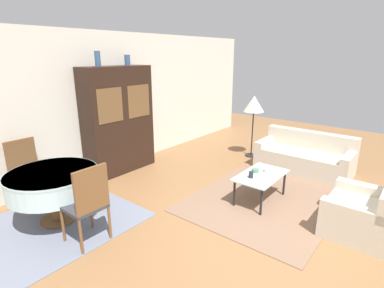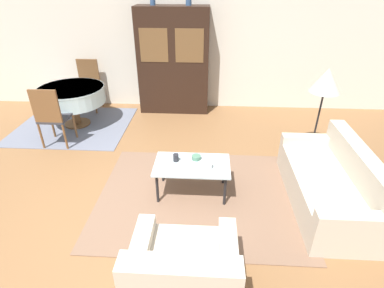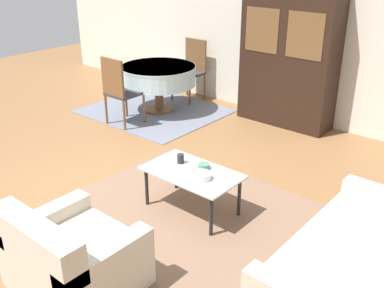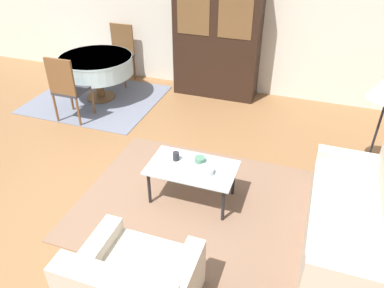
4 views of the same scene
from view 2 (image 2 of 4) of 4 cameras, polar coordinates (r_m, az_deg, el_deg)
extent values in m
plane|color=brown|center=(3.85, -13.84, -13.35)|extent=(14.00, 14.00, 0.00)
cube|color=beige|center=(6.49, -6.37, 18.69)|extent=(10.00, 0.06, 2.70)
cube|color=brown|center=(4.03, 1.44, -9.81)|extent=(2.64, 2.09, 0.01)
cube|color=slate|center=(6.25, -21.52, 3.28)|extent=(2.09, 1.81, 0.01)
cube|color=beige|center=(4.17, 24.16, -7.89)|extent=(0.84, 1.79, 0.42)
cube|color=beige|center=(4.10, 29.45, -3.48)|extent=(0.20, 1.79, 0.35)
cube|color=beige|center=(3.44, 29.30, -12.47)|extent=(0.84, 0.16, 0.12)
cube|color=beige|center=(4.67, 21.81, 0.80)|extent=(0.84, 0.16, 0.12)
cube|color=beige|center=(2.95, -1.53, -23.58)|extent=(0.94, 0.82, 0.41)
cube|color=beige|center=(2.47, -2.29, -24.15)|extent=(0.94, 0.20, 0.33)
cube|color=beige|center=(2.80, -10.07, -19.63)|extent=(0.16, 0.82, 0.12)
cube|color=beige|center=(2.75, 7.05, -20.51)|extent=(0.16, 0.82, 0.12)
cylinder|color=black|center=(3.83, -6.63, -8.41)|extent=(0.04, 0.04, 0.42)
cylinder|color=black|center=(3.79, 6.30, -8.88)|extent=(0.04, 0.04, 0.42)
cylinder|color=black|center=(4.19, -5.64, -4.60)|extent=(0.04, 0.04, 0.42)
cylinder|color=black|center=(4.15, 6.07, -4.98)|extent=(0.04, 0.04, 0.42)
cube|color=silver|center=(3.84, 0.00, -4.02)|extent=(0.97, 0.57, 0.02)
cube|color=black|center=(6.24, -3.53, 15.37)|extent=(1.40, 0.47, 2.07)
cube|color=brown|center=(5.98, -7.29, 18.12)|extent=(0.53, 0.01, 0.62)
cube|color=brown|center=(5.90, -0.49, 18.18)|extent=(0.53, 0.01, 0.62)
cylinder|color=brown|center=(6.28, -20.94, 3.71)|extent=(0.48, 0.48, 0.03)
cylinder|color=brown|center=(6.20, -21.28, 5.42)|extent=(0.14, 0.14, 0.44)
cylinder|color=silver|center=(6.07, -21.92, 8.61)|extent=(1.19, 1.19, 0.30)
cylinder|color=silver|center=(6.02, -22.16, 9.80)|extent=(1.20, 1.20, 0.03)
cylinder|color=brown|center=(5.85, -25.02, 3.23)|extent=(0.04, 0.04, 0.45)
cylinder|color=brown|center=(5.68, -21.41, 3.22)|extent=(0.04, 0.04, 0.45)
cylinder|color=brown|center=(5.54, -26.78, 1.35)|extent=(0.04, 0.04, 0.45)
cylinder|color=brown|center=(5.35, -23.02, 1.27)|extent=(0.04, 0.04, 0.45)
cube|color=#333338|center=(5.50, -24.58, 4.55)|extent=(0.44, 0.44, 0.04)
cube|color=brown|center=(5.24, -26.15, 6.46)|extent=(0.44, 0.04, 0.54)
cylinder|color=brown|center=(6.57, -17.93, 7.40)|extent=(0.04, 0.04, 0.45)
cylinder|color=brown|center=(6.73, -21.17, 7.33)|extent=(0.04, 0.04, 0.45)
cylinder|color=brown|center=(6.92, -16.84, 8.69)|extent=(0.04, 0.04, 0.45)
cylinder|color=brown|center=(7.07, -19.95, 8.60)|extent=(0.04, 0.04, 0.45)
cube|color=#333338|center=(6.74, -19.32, 9.94)|extent=(0.44, 0.44, 0.04)
cube|color=brown|center=(6.83, -19.14, 12.81)|extent=(0.44, 0.04, 0.54)
cylinder|color=black|center=(5.32, 21.61, -1.33)|extent=(0.28, 0.28, 0.02)
cylinder|color=black|center=(5.09, 22.71, 3.84)|extent=(0.03, 0.03, 1.05)
cone|color=beige|center=(4.86, 24.26, 11.00)|extent=(0.45, 0.45, 0.35)
cylinder|color=#232328|center=(3.88, -3.09, -2.61)|extent=(0.07, 0.07, 0.10)
cylinder|color=white|center=(3.76, 2.61, -4.03)|extent=(0.17, 0.17, 0.07)
cylinder|color=#4C7A60|center=(3.92, 0.82, -2.57)|extent=(0.12, 0.12, 0.05)
camera|label=1|loc=(4.50, -70.57, 6.73)|focal=28.00mm
camera|label=3|loc=(2.38, 89.01, -0.70)|focal=42.00mm
camera|label=4|loc=(0.95, 98.25, 17.97)|focal=35.00mm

